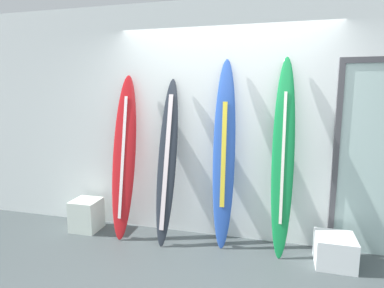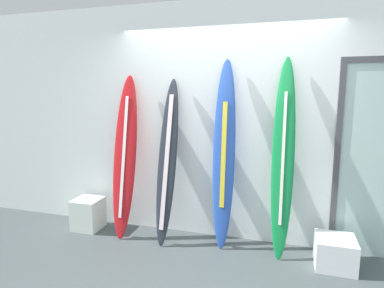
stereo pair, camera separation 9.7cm
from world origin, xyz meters
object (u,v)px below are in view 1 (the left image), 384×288
Objects in this scene: surfboard_charcoal at (167,163)px; display_block_center at (87,215)px; surfboard_emerald at (283,158)px; display_block_left at (335,250)px; surfboard_cobalt at (224,156)px; surfboard_crimson at (124,158)px.

display_block_center is (-1.10, -0.01, -0.74)m from surfboard_charcoal.
surfboard_emerald is 1.08m from display_block_left.
display_block_center is at bearing 178.22° from display_block_left.
display_block_left is at bearing -3.08° from surfboard_charcoal.
surfboard_emerald reaches higher than surfboard_cobalt.
surfboard_charcoal is 0.90× the size of surfboard_cobalt.
surfboard_cobalt is at bearing 3.10° from surfboard_crimson.
surfboard_crimson reaches higher than display_block_left.
surfboard_charcoal is 4.85× the size of display_block_center.
surfboard_charcoal is 2.01m from display_block_left.
surfboard_cobalt is (1.21, 0.07, 0.08)m from surfboard_crimson.
surfboard_emerald reaches higher than surfboard_crimson.
surfboard_emerald is 2.55m from display_block_center.
display_block_center is at bearing -178.84° from surfboard_emerald.
surfboard_cobalt is at bearing 6.14° from surfboard_charcoal.
surfboard_crimson is 1.21m from surfboard_cobalt.
surfboard_emerald is at bearing 1.78° from surfboard_charcoal.
surfboard_crimson is at bearing -178.91° from surfboard_emerald.
display_block_center is at bearing -178.64° from surfboard_crimson.
display_block_left is (2.40, -0.10, -0.82)m from surfboard_crimson.
display_block_left is at bearing -2.50° from surfboard_crimson.
surfboard_charcoal is at bearing -178.22° from surfboard_emerald.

